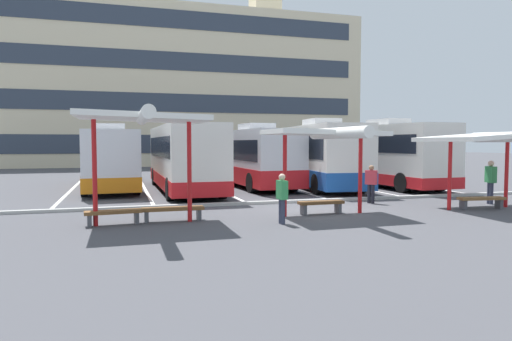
# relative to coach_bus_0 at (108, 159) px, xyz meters

# --- Properties ---
(ground_plane) EXTENTS (160.00, 160.00, 0.00)m
(ground_plane) POSITION_rel_coach_bus_0_xyz_m (7.48, -10.65, -1.59)
(ground_plane) COLOR #47474C
(terminal_building) EXTENTS (40.10, 10.41, 19.82)m
(terminal_building) POSITION_rel_coach_bus_0_xyz_m (7.52, 26.87, 6.97)
(terminal_building) COLOR beige
(terminal_building) RESTS_ON ground
(coach_bus_0) EXTENTS (3.10, 11.17, 3.44)m
(coach_bus_0) POSITION_rel_coach_bus_0_xyz_m (0.00, 0.00, 0.00)
(coach_bus_0) COLOR silver
(coach_bus_0) RESTS_ON ground
(coach_bus_1) EXTENTS (2.69, 11.02, 3.67)m
(coach_bus_1) POSITION_rel_coach_bus_0_xyz_m (3.75, -2.71, 0.14)
(coach_bus_1) COLOR silver
(coach_bus_1) RESTS_ON ground
(coach_bus_2) EXTENTS (3.00, 11.05, 3.52)m
(coach_bus_2) POSITION_rel_coach_bus_0_xyz_m (7.77, -0.72, 0.02)
(coach_bus_2) COLOR silver
(coach_bus_2) RESTS_ON ground
(coach_bus_3) EXTENTS (3.47, 11.41, 3.74)m
(coach_bus_3) POSITION_rel_coach_bus_0_xyz_m (11.13, -2.29, 0.15)
(coach_bus_3) COLOR silver
(coach_bus_3) RESTS_ON ground
(coach_bus_4) EXTENTS (2.95, 12.11, 3.79)m
(coach_bus_4) POSITION_rel_coach_bus_0_xyz_m (14.94, -2.29, 0.22)
(coach_bus_4) COLOR silver
(coach_bus_4) RESTS_ON ground
(lane_stripe_0) EXTENTS (0.16, 14.00, 0.01)m
(lane_stripe_0) POSITION_rel_coach_bus_0_xyz_m (-1.87, -1.27, -1.58)
(lane_stripe_0) COLOR white
(lane_stripe_0) RESTS_ON ground
(lane_stripe_1) EXTENTS (0.16, 14.00, 0.01)m
(lane_stripe_1) POSITION_rel_coach_bus_0_xyz_m (1.87, -1.27, -1.58)
(lane_stripe_1) COLOR white
(lane_stripe_1) RESTS_ON ground
(lane_stripe_2) EXTENTS (0.16, 14.00, 0.01)m
(lane_stripe_2) POSITION_rel_coach_bus_0_xyz_m (5.61, -1.27, -1.58)
(lane_stripe_2) COLOR white
(lane_stripe_2) RESTS_ON ground
(lane_stripe_3) EXTENTS (0.16, 14.00, 0.01)m
(lane_stripe_3) POSITION_rel_coach_bus_0_xyz_m (9.35, -1.27, -1.58)
(lane_stripe_3) COLOR white
(lane_stripe_3) RESTS_ON ground
(lane_stripe_4) EXTENTS (0.16, 14.00, 0.01)m
(lane_stripe_4) POSITION_rel_coach_bus_0_xyz_m (13.10, -1.27, -1.58)
(lane_stripe_4) COLOR white
(lane_stripe_4) RESTS_ON ground
(lane_stripe_5) EXTENTS (0.16, 14.00, 0.01)m
(lane_stripe_5) POSITION_rel_coach_bus_0_xyz_m (16.84, -1.27, -1.58)
(lane_stripe_5) COLOR white
(lane_stripe_5) RESTS_ON ground
(waiting_shelter_0) EXTENTS (3.81, 4.63, 3.40)m
(waiting_shelter_0) POSITION_rel_coach_bus_0_xyz_m (1.31, -12.23, 1.57)
(waiting_shelter_0) COLOR red
(waiting_shelter_0) RESTS_ON ground
(bench_0) EXTENTS (1.69, 0.58, 0.45)m
(bench_0) POSITION_rel_coach_bus_0_xyz_m (0.41, -11.93, -1.25)
(bench_0) COLOR brown
(bench_0) RESTS_ON ground
(bench_1) EXTENTS (1.94, 0.42, 0.45)m
(bench_1) POSITION_rel_coach_bus_0_xyz_m (2.21, -11.78, -1.25)
(bench_1) COLOR brown
(bench_1) RESTS_ON ground
(waiting_shelter_1) EXTENTS (3.83, 4.22, 2.97)m
(waiting_shelter_1) POSITION_rel_coach_bus_0_xyz_m (7.33, -12.17, 1.15)
(waiting_shelter_1) COLOR red
(waiting_shelter_1) RESTS_ON ground
(bench_2) EXTENTS (1.64, 0.46, 0.45)m
(bench_2) POSITION_rel_coach_bus_0_xyz_m (7.33, -11.73, -1.25)
(bench_2) COLOR brown
(bench_2) RESTS_ON ground
(waiting_shelter_2) EXTENTS (3.61, 4.99, 2.90)m
(waiting_shelter_2) POSITION_rel_coach_bus_0_xyz_m (13.57, -12.48, 1.06)
(waiting_shelter_2) COLOR red
(waiting_shelter_2) RESTS_ON ground
(bench_3) EXTENTS (1.81, 0.65, 0.45)m
(bench_3) POSITION_rel_coach_bus_0_xyz_m (13.57, -12.36, -1.25)
(bench_3) COLOR brown
(bench_3) RESTS_ON ground
(platform_kerb) EXTENTS (44.00, 0.24, 0.12)m
(platform_kerb) POSITION_rel_coach_bus_0_xyz_m (7.48, -8.72, -1.53)
(platform_kerb) COLOR #ADADA8
(platform_kerb) RESTS_ON ground
(waiting_passenger_0) EXTENTS (0.24, 0.46, 1.54)m
(waiting_passenger_0) POSITION_rel_coach_bus_0_xyz_m (5.36, -13.19, -0.71)
(waiting_passenger_0) COLOR #33384C
(waiting_passenger_0) RESTS_ON ground
(waiting_passenger_1) EXTENTS (0.32, 0.54, 1.76)m
(waiting_passenger_1) POSITION_rel_coach_bus_0_xyz_m (14.97, -11.31, -0.55)
(waiting_passenger_1) COLOR #33384C
(waiting_passenger_1) RESTS_ON ground
(waiting_passenger_2) EXTENTS (0.46, 0.49, 1.56)m
(waiting_passenger_2) POSITION_rel_coach_bus_0_xyz_m (10.47, -9.74, -0.70)
(waiting_passenger_2) COLOR black
(waiting_passenger_2) RESTS_ON ground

